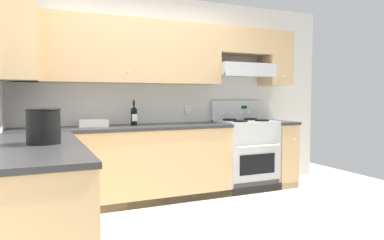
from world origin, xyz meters
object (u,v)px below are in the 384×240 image
object	(u,v)px
wine_bottle	(134,115)
stove	(245,153)
bowl	(93,124)
bucket	(43,125)

from	to	relation	value
wine_bottle	stove	bearing A→B (deg)	-3.77
bowl	bucket	distance (m)	1.50
bowl	bucket	xyz separation A→B (m)	(-0.56, -1.39, 0.11)
stove	bucket	bearing A→B (deg)	-153.35
bucket	wine_bottle	bearing A→B (deg)	53.10
stove	bowl	size ratio (longest dim) A/B	3.61
stove	bucket	size ratio (longest dim) A/B	4.55
stove	wine_bottle	size ratio (longest dim) A/B	3.88
stove	wine_bottle	bearing A→B (deg)	176.23
wine_bottle	bucket	distance (m)	1.74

